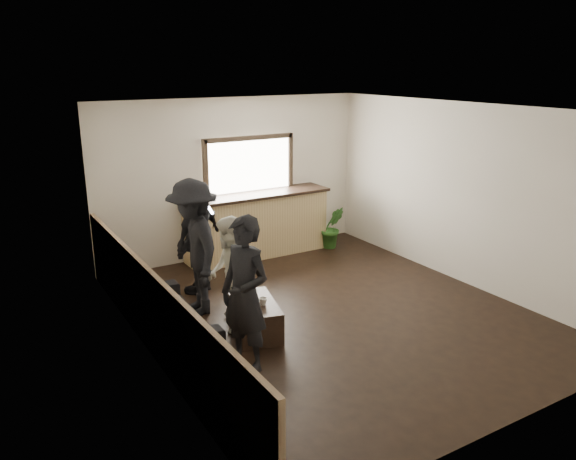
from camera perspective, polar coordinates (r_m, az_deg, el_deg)
ground at (r=7.97m, az=4.09°, el=-8.32°), size 5.00×6.00×0.01m
room_shell at (r=7.08m, az=-0.56°, el=1.19°), size 5.01×6.01×2.80m
bar_counter at (r=10.06m, az=-3.22°, el=0.94°), size 2.70×0.68×2.13m
sofa at (r=7.38m, az=-11.75°, el=-8.42°), size 0.78×1.87×0.54m
coffee_table at (r=7.32m, az=-3.40°, el=-8.84°), size 0.75×1.05×0.42m
cup_a at (r=7.32m, az=-4.91°, el=-6.62°), size 0.14×0.14×0.10m
cup_b at (r=7.12m, az=-2.55°, el=-7.26°), size 0.14×0.14×0.10m
potted_plant at (r=10.54m, az=4.52°, el=0.27°), size 0.52×0.46×0.79m
person_a at (r=6.25m, az=-4.39°, el=-6.57°), size 0.62×0.76×1.79m
person_b at (r=7.25m, az=-5.97°, el=-4.50°), size 0.81×0.90×1.50m
person_c at (r=7.72m, az=-9.53°, el=-1.79°), size 0.80×1.28×1.89m
person_d at (r=8.45m, az=-9.04°, el=-0.74°), size 1.07×0.92×1.73m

